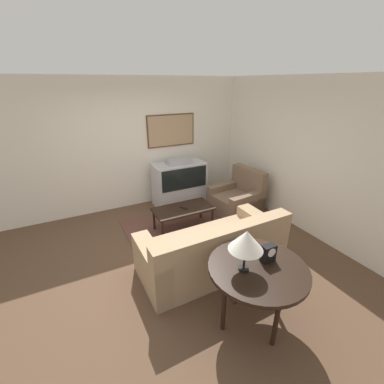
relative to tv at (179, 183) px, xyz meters
The scene contains 12 objects.
ground_plane 2.03m from the tv, 120.50° to the right, with size 12.00×12.00×0.00m, color brown.
wall_back 1.38m from the tv, 156.22° to the left, with size 12.00×0.10×2.70m.
wall_right 2.50m from the tv, 46.10° to the right, with size 0.06×12.00×2.70m.
area_rug 1.19m from the tv, 116.70° to the right, with size 1.91×1.53×0.01m.
tv is the anchor object (origin of this frame).
couch 2.32m from the tv, 102.04° to the right, with size 2.12×0.99×0.86m.
armchair 1.32m from the tv, 43.89° to the right, with size 0.98×0.97×0.91m.
coffee_table 1.14m from the tv, 110.81° to the right, with size 1.09×0.55×0.45m.
console_table 3.32m from the tv, 99.55° to the right, with size 1.07×1.07×0.78m.
table_lamp 3.37m from the tv, 102.55° to the right, with size 0.35×0.35×0.47m.
mantel_clock 3.28m from the tv, 96.95° to the right, with size 0.16×0.10×0.20m.
remote 1.15m from the tv, 110.32° to the right, with size 0.10×0.16×0.02m.
Camera 1 is at (-1.17, -3.20, 2.59)m, focal length 24.00 mm.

